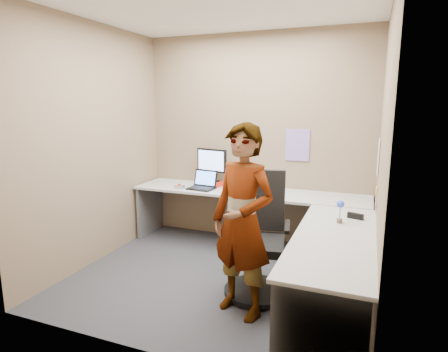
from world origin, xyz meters
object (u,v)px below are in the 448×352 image
at_px(desk, 269,219).
at_px(monitor, 212,162).
at_px(office_chair, 258,245).
at_px(person, 243,222).

height_order(desk, monitor, monitor).
xyz_separation_m(desk, office_chair, (0.02, -0.52, -0.11)).
bearing_deg(office_chair, person, -103.95).
height_order(desk, person, person).
height_order(monitor, office_chair, monitor).
bearing_deg(person, office_chair, 107.14).
xyz_separation_m(monitor, office_chair, (1.01, -1.24, -0.57)).
distance_m(office_chair, person, 0.53).
xyz_separation_m(office_chair, person, (-0.02, -0.40, 0.36)).
bearing_deg(monitor, desk, -22.76).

